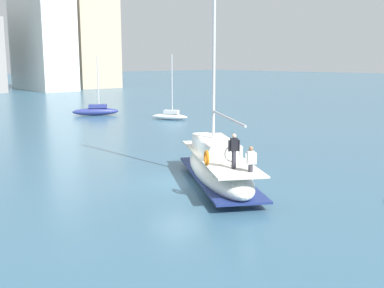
{
  "coord_description": "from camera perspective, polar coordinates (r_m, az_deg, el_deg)",
  "views": [
    {
      "loc": [
        -14.73,
        -17.66,
        6.22
      ],
      "look_at": [
        1.47,
        0.41,
        1.8
      ],
      "focal_mm": 43.21,
      "sensor_mm": 36.0,
      "label": 1
    }
  ],
  "objects": [
    {
      "name": "moored_sloop_near",
      "position": [
        48.8,
        -2.74,
        3.56
      ],
      "size": [
        2.79,
        3.9,
        6.79
      ],
      "color": "silver",
      "rests_on": "ground"
    },
    {
      "name": "main_sailboat",
      "position": [
        23.5,
        3.23,
        -2.74
      ],
      "size": [
        7.07,
        9.43,
        13.81
      ],
      "color": "white",
      "rests_on": "ground"
    },
    {
      "name": "ground_plane",
      "position": [
        23.82,
        -1.98,
        -4.82
      ],
      "size": [
        400.0,
        400.0,
        0.0
      ],
      "primitive_type": "plane",
      "color": "#38607A"
    },
    {
      "name": "moored_cutter_left",
      "position": [
        53.9,
        -11.78,
        4.06
      ],
      "size": [
        5.16,
        3.55,
        6.68
      ],
      "color": "navy",
      "rests_on": "ground"
    }
  ]
}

